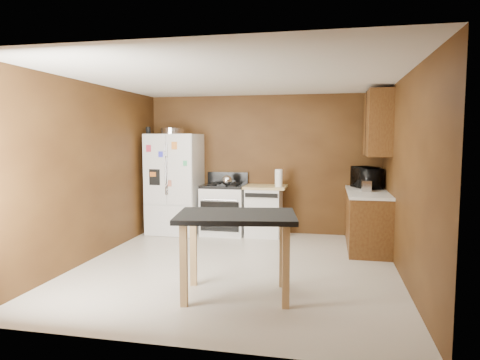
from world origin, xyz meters
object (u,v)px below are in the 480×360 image
(refrigerator, at_px, (175,184))
(paper_towel, at_px, (279,178))
(gas_range, at_px, (224,209))
(roasting_pan, at_px, (173,131))
(island, at_px, (236,226))
(toaster, at_px, (366,186))
(microwave, at_px, (367,178))
(dishwasher, at_px, (264,210))
(green_canister, at_px, (278,183))
(kettle, at_px, (227,180))
(pen_cup, at_px, (148,130))

(refrigerator, bearing_deg, paper_towel, -0.99)
(gas_range, bearing_deg, roasting_pan, -174.72)
(roasting_pan, xyz_separation_m, island, (1.79, -2.85, -1.08))
(refrigerator, bearing_deg, toaster, -7.37)
(microwave, xyz_separation_m, dishwasher, (-1.73, 0.07, -0.61))
(paper_towel, height_order, microwave, microwave)
(microwave, bearing_deg, toaster, 152.27)
(microwave, relative_size, dishwasher, 0.65)
(green_canister, bearing_deg, paper_towel, -81.20)
(gas_range, bearing_deg, green_canister, 5.09)
(toaster, height_order, refrigerator, refrigerator)
(refrigerator, bearing_deg, microwave, 0.32)
(paper_towel, distance_m, gas_range, 1.15)
(microwave, bearing_deg, green_canister, 62.17)
(gas_range, bearing_deg, refrigerator, -176.19)
(toaster, xyz_separation_m, microwave, (0.04, 0.45, 0.07))
(roasting_pan, xyz_separation_m, refrigerator, (0.01, 0.02, -0.95))
(microwave, relative_size, island, 0.41)
(dishwasher, bearing_deg, microwave, -2.20)
(kettle, distance_m, paper_towel, 0.91)
(green_canister, bearing_deg, pen_cup, -173.51)
(green_canister, relative_size, refrigerator, 0.06)
(pen_cup, height_order, island, pen_cup)
(refrigerator, xyz_separation_m, island, (1.78, -2.88, -0.13))
(kettle, height_order, green_canister, kettle)
(refrigerator, bearing_deg, dishwasher, 2.99)
(kettle, relative_size, dishwasher, 0.20)
(dishwasher, bearing_deg, refrigerator, -177.01)
(kettle, relative_size, gas_range, 0.16)
(green_canister, height_order, toaster, toaster)
(island, bearing_deg, microwave, 61.35)
(microwave, relative_size, gas_range, 0.52)
(green_canister, height_order, microwave, microwave)
(roasting_pan, relative_size, toaster, 1.85)
(microwave, xyz_separation_m, refrigerator, (-3.36, -0.02, -0.16))
(refrigerator, bearing_deg, island, -58.30)
(island, bearing_deg, green_canister, 88.17)
(roasting_pan, distance_m, pen_cup, 0.44)
(pen_cup, bearing_deg, kettle, 1.14)
(green_canister, distance_m, toaster, 1.56)
(kettle, xyz_separation_m, dishwasher, (0.63, 0.17, -0.54))
(gas_range, distance_m, dishwasher, 0.72)
(paper_towel, relative_size, green_canister, 3.00)
(paper_towel, bearing_deg, toaster, -15.60)
(toaster, distance_m, dishwasher, 1.85)
(toaster, xyz_separation_m, gas_range, (-2.41, 0.49, -0.52))
(gas_range, bearing_deg, island, -73.56)
(roasting_pan, xyz_separation_m, gas_range, (0.92, 0.09, -1.39))
(green_canister, xyz_separation_m, toaster, (1.45, -0.58, 0.04))
(paper_towel, bearing_deg, dishwasher, 156.59)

